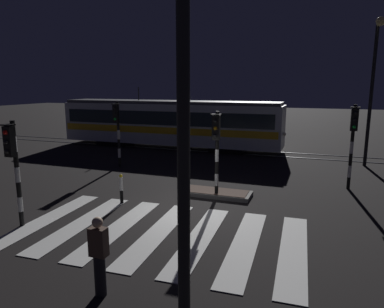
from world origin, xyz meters
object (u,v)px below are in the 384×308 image
object	(u,v)px
pedestrian_waiting_at_kerb	(99,256)
bollard_island_edge	(121,189)
tram	(169,123)
traffic_light_median_centre	(216,142)
traffic_light_corner_near_left	(13,158)
street_lamp_trackside_right	(374,76)
traffic_light_corner_far_left	(117,124)
street_lamp_near_kerb	(176,58)
traffic_light_corner_far_right	(353,134)

from	to	relation	value
pedestrian_waiting_at_kerb	bollard_island_edge	bearing A→B (deg)	116.90
tram	bollard_island_edge	xyz separation A→B (m)	(3.13, -11.56, -1.19)
traffic_light_median_centre	bollard_island_edge	bearing A→B (deg)	-149.99
traffic_light_corner_near_left	street_lamp_trackside_right	xyz separation A→B (m)	(10.91, 12.66, 2.58)
traffic_light_corner_near_left	pedestrian_waiting_at_kerb	xyz separation A→B (m)	(4.44, -2.21, -1.28)
pedestrian_waiting_at_kerb	street_lamp_trackside_right	bearing A→B (deg)	66.46
tram	traffic_light_corner_far_left	bearing A→B (deg)	-91.21
street_lamp_near_kerb	street_lamp_trackside_right	size ratio (longest dim) A/B	0.97
traffic_light_corner_far_right	traffic_light_corner_near_left	bearing A→B (deg)	-141.47
traffic_light_corner_far_left	street_lamp_near_kerb	xyz separation A→B (m)	(8.24, -11.79, 2.33)
traffic_light_corner_far_right	pedestrian_waiting_at_kerb	distance (m)	11.43
traffic_light_median_centre	street_lamp_near_kerb	distance (m)	8.98
tram	pedestrian_waiting_at_kerb	xyz separation A→B (m)	(5.76, -16.74, -0.87)
traffic_light_corner_far_left	pedestrian_waiting_at_kerb	size ratio (longest dim) A/B	2.02
traffic_light_corner_far_right	street_lamp_trackside_right	xyz separation A→B (m)	(1.13, 4.87, 2.41)
traffic_light_corner_far_right	traffic_light_corner_far_left	world-z (taller)	traffic_light_corner_far_right
traffic_light_corner_far_left	bollard_island_edge	distance (m)	6.32
traffic_light_corner_far_left	street_lamp_trackside_right	distance (m)	13.42
street_lamp_near_kerb	pedestrian_waiting_at_kerb	distance (m)	4.65
traffic_light_corner_far_right	tram	size ratio (longest dim) A/B	0.23
street_lamp_trackside_right	traffic_light_corner_far_left	bearing A→B (deg)	-159.78
traffic_light_corner_far_left	street_lamp_near_kerb	world-z (taller)	street_lamp_near_kerb
tram	pedestrian_waiting_at_kerb	distance (m)	17.72
traffic_light_corner_far_right	bollard_island_edge	world-z (taller)	traffic_light_corner_far_right
street_lamp_trackside_right	bollard_island_edge	distance (m)	13.93
tram	street_lamp_trackside_right	bearing A→B (deg)	-8.70
traffic_light_corner_far_right	pedestrian_waiting_at_kerb	bearing A→B (deg)	-118.14
street_lamp_near_kerb	pedestrian_waiting_at_kerb	bearing A→B (deg)	147.58
traffic_light_corner_far_left	tram	world-z (taller)	tram
traffic_light_corner_near_left	tram	distance (m)	14.60
traffic_light_median_centre	bollard_island_edge	world-z (taller)	traffic_light_median_centre
traffic_light_corner_near_left	traffic_light_corner_far_right	size ratio (longest dim) A/B	0.93
traffic_light_median_centre	traffic_light_corner_near_left	distance (m)	6.82
traffic_light_median_centre	traffic_light_corner_near_left	size ratio (longest dim) A/B	1.02
traffic_light_median_centre	tram	world-z (taller)	tram
street_lamp_trackside_right	pedestrian_waiting_at_kerb	world-z (taller)	street_lamp_trackside_right
traffic_light_corner_near_left	traffic_light_corner_far_left	distance (m)	8.23
traffic_light_median_centre	street_lamp_near_kerb	bearing A→B (deg)	-77.42
street_lamp_trackside_right	tram	bearing A→B (deg)	171.30
traffic_light_median_centre	street_lamp_trackside_right	bearing A→B (deg)	52.69
traffic_light_corner_near_left	street_lamp_near_kerb	xyz separation A→B (m)	(6.77, -3.69, 2.45)
pedestrian_waiting_at_kerb	bollard_island_edge	world-z (taller)	pedestrian_waiting_at_kerb
traffic_light_corner_far_right	street_lamp_trackside_right	world-z (taller)	street_lamp_trackside_right
street_lamp_trackside_right	bollard_island_edge	bearing A→B (deg)	-133.23
traffic_light_median_centre	traffic_light_corner_far_left	bearing A→B (deg)	152.23
bollard_island_edge	street_lamp_trackside_right	bearing A→B (deg)	46.77
traffic_light_corner_far_left	street_lamp_near_kerb	size ratio (longest dim) A/B	0.47
street_lamp_near_kerb	street_lamp_trackside_right	bearing A→B (deg)	75.80
street_lamp_trackside_right	traffic_light_corner_far_right	bearing A→B (deg)	-103.07
tram	traffic_light_median_centre	bearing A→B (deg)	-57.55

